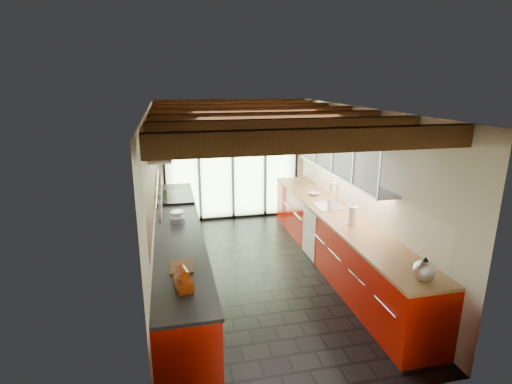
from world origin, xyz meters
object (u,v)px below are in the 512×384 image
Objects in this scene: bowl at (314,194)px; paper_towel at (353,216)px; soap_bottle at (331,202)px; stand_mixer at (183,280)px; kettle at (424,269)px.

paper_towel is at bearing -90.00° from bowl.
bowl is at bearing 90.00° from soap_bottle.
stand_mixer reaches higher than bowl.
paper_towel reaches higher than soap_bottle.
paper_towel is 1.62m from bowl.
bowl is (-0.00, 1.61, -0.12)m from paper_towel.
bowl is at bearing 90.00° from kettle.
kettle reaches higher than stand_mixer.
stand_mixer is 2.87m from paper_towel.
kettle reaches higher than soap_bottle.
soap_bottle reaches higher than bowl.
soap_bottle is (-0.00, 0.82, -0.04)m from paper_towel.
soap_bottle is at bearing 40.33° from stand_mixer.
stand_mixer reaches higher than soap_bottle.
paper_towel is (0.00, 1.73, 0.02)m from kettle.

